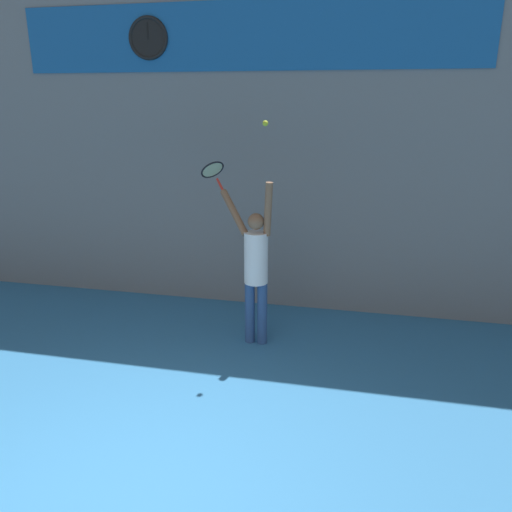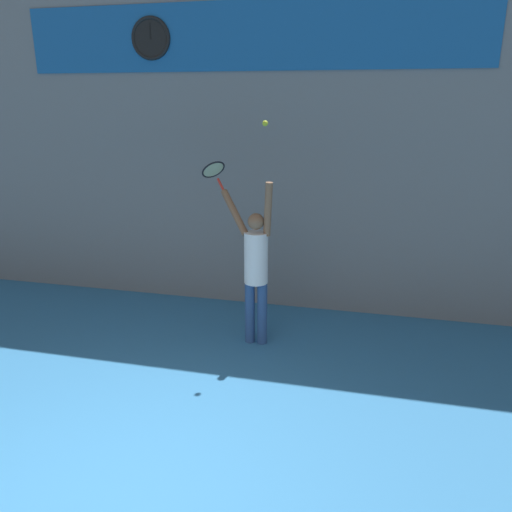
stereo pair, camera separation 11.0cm
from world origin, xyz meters
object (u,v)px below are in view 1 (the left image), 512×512
scoreboard_clock (148,38)px  tennis_ball (265,123)px  tennis_player (255,265)px  tennis_racket (213,171)px

scoreboard_clock → tennis_ball: size_ratio=9.05×
tennis_player → tennis_ball: size_ratio=32.93×
tennis_player → tennis_racket: 1.38m
tennis_racket → scoreboard_clock: bearing=144.8°
tennis_racket → tennis_ball: size_ratio=6.28×
tennis_racket → tennis_player: bearing=-33.8°
tennis_racket → tennis_ball: 1.17m
scoreboard_clock → tennis_racket: bearing=-35.2°
scoreboard_clock → tennis_ball: (1.97, -1.37, -1.09)m
tennis_player → tennis_racket: bearing=146.2°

